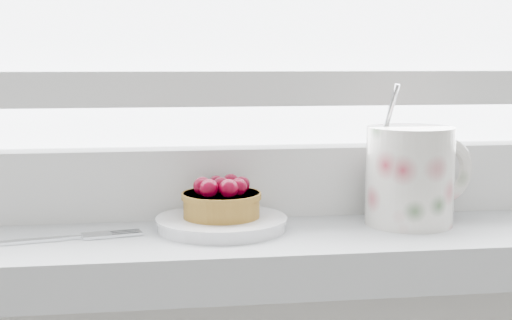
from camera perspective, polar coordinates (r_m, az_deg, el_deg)
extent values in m
cube|color=#B7BBBE|center=(0.69, 1.76, -7.05)|extent=(1.60, 0.20, 0.04)
cube|color=silver|center=(0.74, 0.84, -1.57)|extent=(1.30, 0.05, 0.07)
cube|color=silver|center=(0.73, 0.86, 5.76)|extent=(1.30, 0.04, 0.04)
cylinder|color=white|center=(0.68, -2.77, -5.07)|extent=(0.12, 0.12, 0.01)
cylinder|color=brown|center=(0.67, -2.78, -3.61)|extent=(0.07, 0.07, 0.02)
cylinder|color=brown|center=(0.67, -2.78, -2.86)|extent=(0.08, 0.08, 0.01)
sphere|color=#4C0010|center=(0.67, -2.79, -2.06)|extent=(0.02, 0.02, 0.02)
sphere|color=#4C0010|center=(0.68, -1.14, -1.96)|extent=(0.02, 0.02, 0.02)
sphere|color=#4C0010|center=(0.69, -2.04, -1.77)|extent=(0.02, 0.02, 0.02)
sphere|color=#4C0010|center=(0.69, -3.19, -1.85)|extent=(0.01, 0.01, 0.01)
sphere|color=#4C0010|center=(0.68, -4.30, -1.98)|extent=(0.02, 0.02, 0.02)
sphere|color=#4C0010|center=(0.66, -4.30, -2.10)|extent=(0.02, 0.02, 0.02)
sphere|color=#4C0010|center=(0.65, -3.79, -2.28)|extent=(0.02, 0.02, 0.02)
sphere|color=#4C0010|center=(0.65, -2.20, -2.30)|extent=(0.02, 0.02, 0.02)
sphere|color=#4C0010|center=(0.66, -1.43, -2.17)|extent=(0.02, 0.02, 0.02)
cylinder|color=silver|center=(0.70, 12.18, -1.25)|extent=(0.11, 0.11, 0.10)
cylinder|color=black|center=(0.70, 12.29, 2.28)|extent=(0.07, 0.07, 0.01)
torus|color=silver|center=(0.73, 14.98, -0.83)|extent=(0.07, 0.03, 0.07)
cylinder|color=silver|center=(0.70, 10.64, 3.67)|extent=(0.02, 0.02, 0.06)
cube|color=silver|center=(0.66, -19.25, -6.27)|extent=(0.09, 0.03, 0.00)
cube|color=silver|center=(0.66, -14.46, -6.01)|extent=(0.02, 0.01, 0.00)
cube|color=silver|center=(0.66, -12.65, -5.91)|extent=(0.03, 0.03, 0.00)
cube|color=silver|center=(0.66, -10.28, -5.93)|extent=(0.03, 0.01, 0.00)
cube|color=silver|center=(0.66, -10.37, -5.82)|extent=(0.03, 0.01, 0.00)
cube|color=silver|center=(0.67, -10.45, -5.71)|extent=(0.03, 0.01, 0.00)
cube|color=silver|center=(0.67, -10.53, -5.60)|extent=(0.03, 0.01, 0.00)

